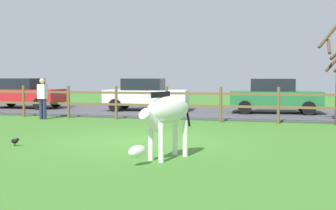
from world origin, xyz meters
name	(u,v)px	position (x,y,z in m)	size (l,w,h in m)	color
ground_plane	(140,140)	(0.00, 0.00, 0.00)	(60.00, 60.00, 0.00)	#3D7528
parking_asphalt	(200,111)	(0.00, 9.30, 0.03)	(28.00, 7.40, 0.05)	#47474C
paddock_fence	(167,101)	(-0.56, 5.00, 0.76)	(21.00, 0.11, 1.33)	brown
zebra	(166,115)	(1.32, -2.31, 0.93)	(1.06, 1.80, 1.41)	white
crow_on_grass	(15,141)	(-2.71, -1.65, 0.13)	(0.21, 0.10, 0.20)	black
parked_car_green	(274,96)	(3.45, 8.94, 0.84)	(4.12, 2.13, 1.56)	#236B38
parked_car_white	(146,94)	(-2.63, 8.90, 0.84)	(4.14, 2.18, 1.56)	white
parked_car_red	(23,93)	(-9.31, 8.77, 0.84)	(4.03, 1.95, 1.56)	red
visitor_near_fence	(43,97)	(-5.52, 4.33, 0.91)	(0.39, 0.27, 1.64)	#232847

